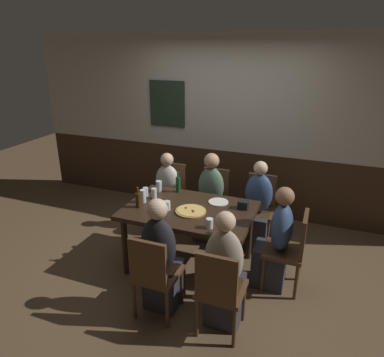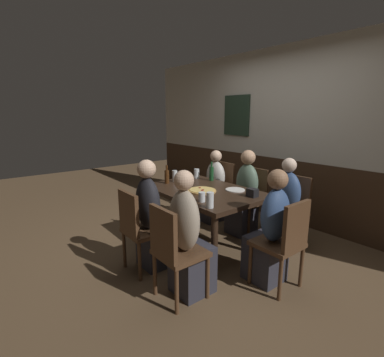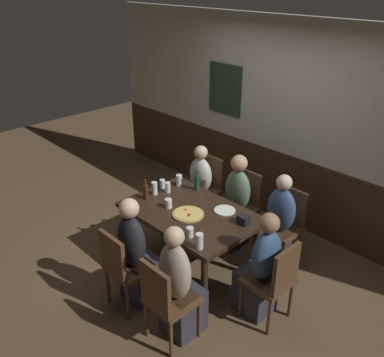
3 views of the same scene
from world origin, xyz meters
The scene contains 27 objects.
ground_plane centered at (0.00, 0.00, 0.00)m, with size 12.00×12.00×0.00m, color brown.
wall_back centered at (-0.01, 1.65, 1.30)m, with size 6.40×0.13×2.60m.
dining_table centered at (0.00, 0.00, 0.65)m, with size 1.42×0.95×0.74m.
chair_right_far centered at (0.62, 0.89, 0.50)m, with size 0.40×0.40×0.88m.
chair_mid_near centered at (0.00, -0.89, 0.50)m, with size 0.40×0.40×0.88m.
chair_mid_far centered at (0.00, 0.89, 0.50)m, with size 0.40×0.40×0.88m.
chair_head_east centered at (1.13, 0.00, 0.50)m, with size 0.40×0.40×0.88m.
chair_right_near centered at (0.62, -0.89, 0.50)m, with size 0.40×0.40×0.88m.
chair_left_far centered at (-0.62, 0.89, 0.50)m, with size 0.40×0.40×0.88m.
person_right_far centered at (0.62, 0.73, 0.47)m, with size 0.34×0.37×1.12m.
person_mid_near centered at (0.00, -0.73, 0.50)m, with size 0.34×0.37×1.18m.
person_mid_far centered at (0.00, 0.73, 0.49)m, with size 0.34×0.37×1.15m.
person_head_east centered at (0.96, 0.00, 0.48)m, with size 0.37×0.34×1.14m.
person_right_near centered at (0.62, -0.73, 0.49)m, with size 0.34×0.37×1.17m.
person_left_far centered at (-0.62, 0.73, 0.45)m, with size 0.34×0.37×1.09m.
pizza centered at (0.05, -0.08, 0.75)m, with size 0.33×0.33×0.03m.
beer_glass_tall centered at (-0.22, -0.12, 0.78)m, with size 0.08×0.08×0.10m.
highball_clear centered at (-0.48, 0.10, 0.79)m, with size 0.06×0.06×0.13m.
tumbler_water centered at (-0.61, 0.13, 0.79)m, with size 0.06×0.06×0.11m.
beer_glass_half centered at (0.55, -0.40, 0.81)m, with size 0.07×0.07×0.16m.
pint_glass_pale centered at (0.35, -0.34, 0.78)m, with size 0.07×0.07×0.10m.
pint_glass_stout centered at (-0.56, -0.04, 0.81)m, with size 0.07×0.07×0.15m.
tumbler_short centered at (-0.52, 0.31, 0.80)m, with size 0.07×0.07×0.13m.
beer_bottle_green centered at (-0.30, 0.39, 0.84)m, with size 0.06×0.06×0.26m.
beer_bottle_brown centered at (-0.54, -0.17, 0.83)m, with size 0.06×0.06×0.24m.
plate_white_large centered at (0.26, 0.26, 0.75)m, with size 0.23×0.23×0.01m, color white.
condiment_caddy centered at (0.55, 0.21, 0.79)m, with size 0.11×0.09×0.09m, color black.
Camera 1 is at (1.30, -3.29, 2.46)m, focal length 33.13 mm.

